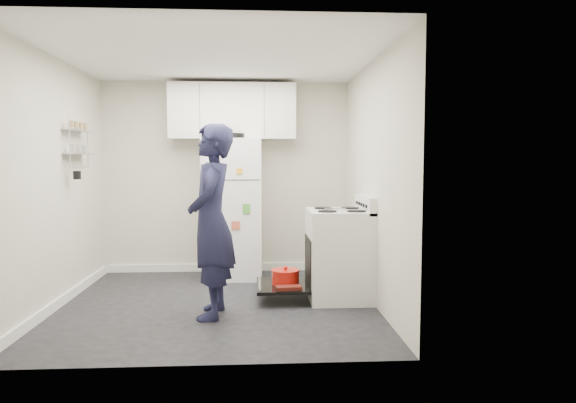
{
  "coord_description": "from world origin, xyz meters",
  "views": [
    {
      "loc": [
        0.41,
        -5.22,
        1.47
      ],
      "look_at": [
        0.73,
        0.07,
        1.05
      ],
      "focal_mm": 32.0,
      "sensor_mm": 36.0,
      "label": 1
    }
  ],
  "objects": [
    {
      "name": "electric_range",
      "position": [
        1.26,
        0.15,
        0.47
      ],
      "size": [
        0.66,
        0.76,
        1.1
      ],
      "color": "silver",
      "rests_on": "ground"
    },
    {
      "name": "open_oven_door",
      "position": [
        0.69,
        0.15,
        0.19
      ],
      "size": [
        0.55,
        0.7,
        0.23
      ],
      "color": "black",
      "rests_on": "ground"
    },
    {
      "name": "room",
      "position": [
        -0.03,
        0.03,
        1.21
      ],
      "size": [
        3.21,
        3.21,
        2.51
      ],
      "color": "black",
      "rests_on": "ground"
    },
    {
      "name": "refrigerator",
      "position": [
        0.1,
        1.25,
        0.88
      ],
      "size": [
        0.72,
        0.74,
        1.81
      ],
      "color": "white",
      "rests_on": "ground"
    },
    {
      "name": "wall_shelf_rack",
      "position": [
        -1.52,
        0.49,
        1.68
      ],
      "size": [
        0.14,
        0.6,
        0.61
      ],
      "color": "#B2B2B7",
      "rests_on": "room"
    },
    {
      "name": "upper_cabinets",
      "position": [
        0.1,
        1.43,
        2.1
      ],
      "size": [
        1.6,
        0.33,
        0.7
      ],
      "primitive_type": "cube",
      "color": "silver",
      "rests_on": "room"
    },
    {
      "name": "person",
      "position": [
        -0.02,
        -0.41,
        0.91
      ],
      "size": [
        0.46,
        0.68,
        1.82
      ],
      "primitive_type": "imported",
      "rotation": [
        0.0,
        0.0,
        -1.6
      ],
      "color": "#171833",
      "rests_on": "ground"
    }
  ]
}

